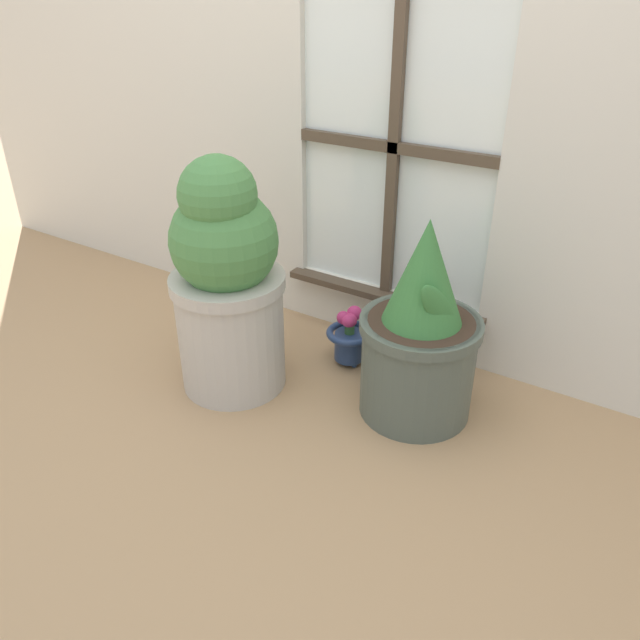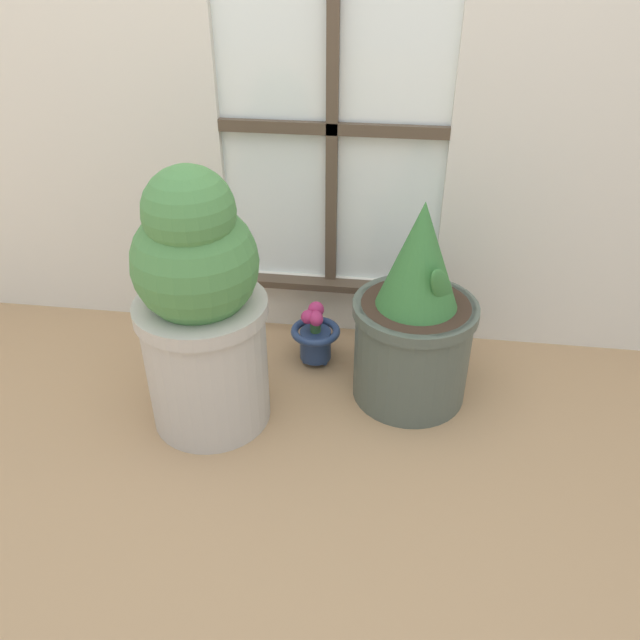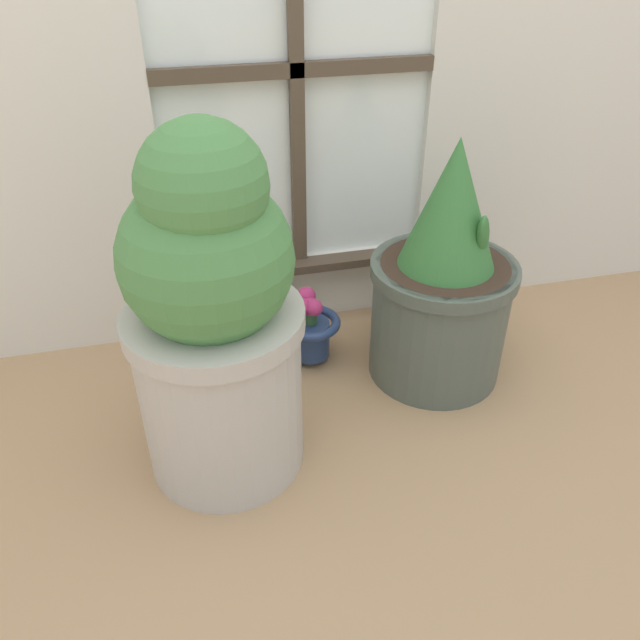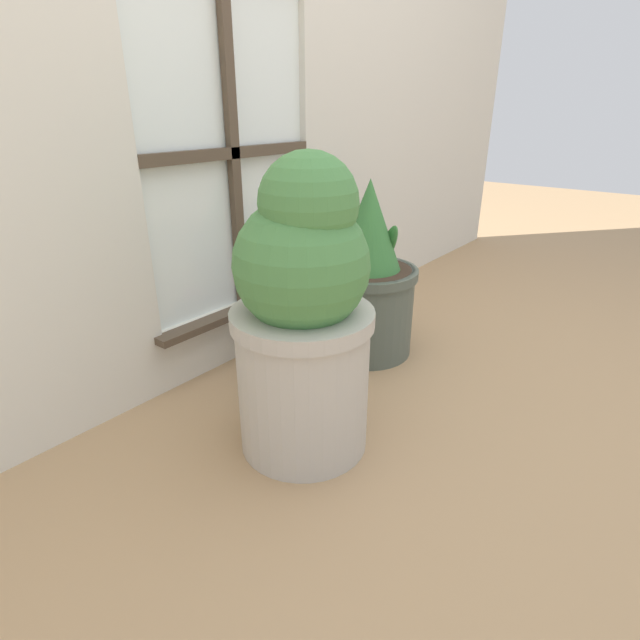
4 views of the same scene
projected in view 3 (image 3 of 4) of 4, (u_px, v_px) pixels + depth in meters
ground_plane at (365, 473)px, 1.38m from camera, size 10.00×10.00×0.00m
potted_plant_left at (214, 319)px, 1.22m from camera, size 0.36×0.36×0.77m
potted_plant_right at (443, 285)px, 1.54m from camera, size 0.36×0.36×0.63m
flower_vase at (310, 327)px, 1.67m from camera, size 0.16×0.16×0.21m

